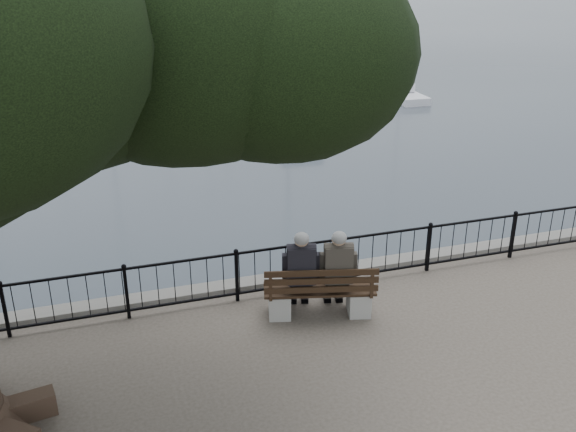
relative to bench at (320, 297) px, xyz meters
name	(u,v)px	position (x,y,z in m)	size (l,w,h in m)	color
harbor	(281,302)	(-0.29, 1.45, -0.87)	(260.00, 260.00, 1.20)	#5C5A57
railing	(288,267)	(-0.29, 0.95, 0.19)	(22.06, 0.06, 1.00)	black
bench	(320,297)	(0.00, 0.00, 0.00)	(2.08, 1.07, 1.05)	gray
person_left	(301,275)	(-0.30, 0.19, 0.40)	(0.61, 0.90, 1.67)	black
person_right	(337,274)	(0.33, 0.03, 0.40)	(0.61, 0.90, 1.67)	#292520
lion_monument	(140,12)	(1.71, 48.39, 0.80)	(5.86, 5.86, 8.68)	#5C5A57
sailboat_b	(107,106)	(-2.65, 21.28, -1.03)	(2.60, 6.21, 12.30)	silver
sailboat_c	(286,128)	(4.10, 15.01, -1.02)	(2.00, 5.79, 12.18)	silver
sailboat_d	(397,91)	(11.91, 20.46, -1.08)	(1.50, 4.91, 9.04)	silver
sailboat_f	(205,69)	(3.67, 30.03, -1.06)	(2.93, 4.86, 9.53)	silver
sailboat_g	(223,55)	(5.91, 35.09, -1.07)	(3.13, 5.70, 10.11)	silver
sailboat_h	(44,49)	(-5.95, 41.15, -0.99)	(3.18, 5.70, 13.20)	silver
sailboat_i	(162,61)	(1.47, 33.42, -1.03)	(3.30, 5.25, 11.13)	silver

